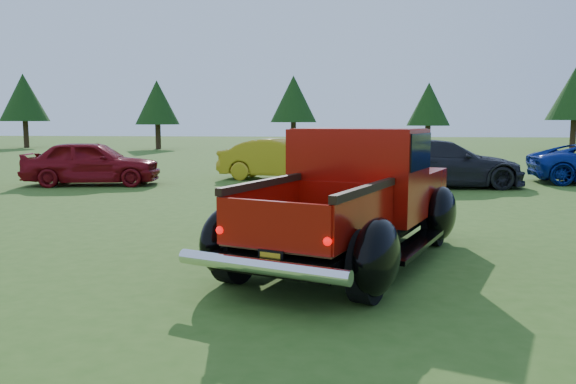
{
  "coord_description": "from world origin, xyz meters",
  "views": [
    {
      "loc": [
        0.55,
        -7.95,
        1.91
      ],
      "look_at": [
        -0.28,
        0.2,
        0.86
      ],
      "focal_mm": 35.0,
      "sensor_mm": 36.0,
      "label": 1
    }
  ],
  "objects_px": {
    "pickup_truck": "(358,196)",
    "show_car_yellow": "(281,159)",
    "tree_far_west": "(24,98)",
    "tree_mid_left": "(293,99)",
    "tree_east": "(576,93)",
    "tree_west": "(157,103)",
    "tree_mid_right": "(429,104)",
    "show_car_grey": "(440,163)",
    "show_car_red": "(92,163)"
  },
  "relations": [
    {
      "from": "pickup_truck",
      "to": "show_car_yellow",
      "type": "bearing_deg",
      "value": 123.75
    },
    {
      "from": "tree_far_west",
      "to": "tree_mid_left",
      "type": "relative_size",
      "value": 1.04
    },
    {
      "from": "tree_east",
      "to": "tree_west",
      "type": "bearing_deg",
      "value": -178.94
    },
    {
      "from": "tree_west",
      "to": "tree_mid_right",
      "type": "xyz_separation_m",
      "value": [
        18.0,
        1.0,
        -0.14
      ]
    },
    {
      "from": "tree_west",
      "to": "tree_mid_right",
      "type": "height_order",
      "value": "tree_west"
    },
    {
      "from": "show_car_yellow",
      "to": "show_car_grey",
      "type": "bearing_deg",
      "value": -99.04
    },
    {
      "from": "show_car_grey",
      "to": "show_car_red",
      "type": "bearing_deg",
      "value": 87.19
    },
    {
      "from": "show_car_red",
      "to": "show_car_grey",
      "type": "xyz_separation_m",
      "value": [
        10.24,
        0.54,
        0.01
      ]
    },
    {
      "from": "tree_mid_right",
      "to": "show_car_yellow",
      "type": "bearing_deg",
      "value": -110.69
    },
    {
      "from": "tree_west",
      "to": "show_car_grey",
      "type": "bearing_deg",
      "value": -53.12
    },
    {
      "from": "tree_west",
      "to": "show_car_yellow",
      "type": "height_order",
      "value": "tree_west"
    },
    {
      "from": "tree_east",
      "to": "pickup_truck",
      "type": "xyz_separation_m",
      "value": [
        -14.26,
        -29.56,
        -2.8
      ]
    },
    {
      "from": "tree_mid_left",
      "to": "show_car_yellow",
      "type": "distance_m",
      "value": 21.09
    },
    {
      "from": "tree_mid_left",
      "to": "tree_west",
      "type": "bearing_deg",
      "value": -167.47
    },
    {
      "from": "tree_west",
      "to": "show_car_red",
      "type": "xyz_separation_m",
      "value": [
        5.08,
        -20.95,
        -2.44
      ]
    },
    {
      "from": "tree_west",
      "to": "pickup_truck",
      "type": "distance_m",
      "value": 31.81
    },
    {
      "from": "pickup_truck",
      "to": "tree_west",
      "type": "bearing_deg",
      "value": 135.02
    },
    {
      "from": "tree_far_west",
      "to": "tree_east",
      "type": "distance_m",
      "value": 37.0
    },
    {
      "from": "tree_mid_right",
      "to": "tree_far_west",
      "type": "bearing_deg",
      "value": 180.0
    },
    {
      "from": "tree_east",
      "to": "show_car_yellow",
      "type": "bearing_deg",
      "value": -130.44
    },
    {
      "from": "pickup_truck",
      "to": "show_car_yellow",
      "type": "xyz_separation_m",
      "value": [
        -2.24,
        10.2,
        -0.2
      ]
    },
    {
      "from": "tree_far_west",
      "to": "show_car_red",
      "type": "distance_m",
      "value": 26.78
    },
    {
      "from": "tree_east",
      "to": "pickup_truck",
      "type": "height_order",
      "value": "tree_east"
    },
    {
      "from": "tree_mid_left",
      "to": "show_car_red",
      "type": "distance_m",
      "value": 23.44
    },
    {
      "from": "tree_mid_left",
      "to": "show_car_grey",
      "type": "relative_size",
      "value": 1.06
    },
    {
      "from": "tree_mid_right",
      "to": "show_car_grey",
      "type": "relative_size",
      "value": 0.94
    },
    {
      "from": "pickup_truck",
      "to": "tree_mid_right",
      "type": "bearing_deg",
      "value": 101.43
    },
    {
      "from": "tree_west",
      "to": "tree_mid_left",
      "type": "bearing_deg",
      "value": 12.53
    },
    {
      "from": "tree_mid_left",
      "to": "pickup_truck",
      "type": "xyz_separation_m",
      "value": [
        3.74,
        -31.06,
        -2.53
      ]
    },
    {
      "from": "pickup_truck",
      "to": "show_car_red",
      "type": "bearing_deg",
      "value": 154.75
    },
    {
      "from": "tree_mid_right",
      "to": "show_car_red",
      "type": "distance_m",
      "value": 25.58
    },
    {
      "from": "tree_mid_right",
      "to": "show_car_red",
      "type": "bearing_deg",
      "value": -120.48
    },
    {
      "from": "tree_far_west",
      "to": "tree_mid_right",
      "type": "relative_size",
      "value": 1.18
    },
    {
      "from": "show_car_red",
      "to": "show_car_grey",
      "type": "height_order",
      "value": "show_car_grey"
    },
    {
      "from": "tree_mid_right",
      "to": "tree_east",
      "type": "xyz_separation_m",
      "value": [
        9.0,
        -0.5,
        0.68
      ]
    },
    {
      "from": "tree_west",
      "to": "tree_east",
      "type": "height_order",
      "value": "tree_east"
    },
    {
      "from": "show_car_grey",
      "to": "tree_east",
      "type": "bearing_deg",
      "value": -35.04
    },
    {
      "from": "show_car_yellow",
      "to": "tree_mid_right",
      "type": "bearing_deg",
      "value": -11.9
    },
    {
      "from": "show_car_grey",
      "to": "tree_west",
      "type": "bearing_deg",
      "value": 31.04
    },
    {
      "from": "pickup_truck",
      "to": "show_car_yellow",
      "type": "distance_m",
      "value": 10.45
    },
    {
      "from": "show_car_red",
      "to": "show_car_grey",
      "type": "relative_size",
      "value": 0.84
    },
    {
      "from": "tree_mid_right",
      "to": "show_car_red",
      "type": "height_order",
      "value": "tree_mid_right"
    },
    {
      "from": "tree_east",
      "to": "show_car_grey",
      "type": "distance_m",
      "value": 24.14
    },
    {
      "from": "tree_far_west",
      "to": "tree_east",
      "type": "relative_size",
      "value": 0.96
    },
    {
      "from": "pickup_truck",
      "to": "show_car_yellow",
      "type": "relative_size",
      "value": 1.29
    },
    {
      "from": "tree_west",
      "to": "tree_far_west",
      "type": "bearing_deg",
      "value": 174.29
    },
    {
      "from": "tree_mid_right",
      "to": "tree_mid_left",
      "type": "bearing_deg",
      "value": 173.66
    },
    {
      "from": "tree_east",
      "to": "pickup_truck",
      "type": "relative_size",
      "value": 1.05
    },
    {
      "from": "tree_mid_left",
      "to": "tree_mid_right",
      "type": "bearing_deg",
      "value": -6.34
    },
    {
      "from": "tree_far_west",
      "to": "tree_west",
      "type": "relative_size",
      "value": 1.13
    }
  ]
}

